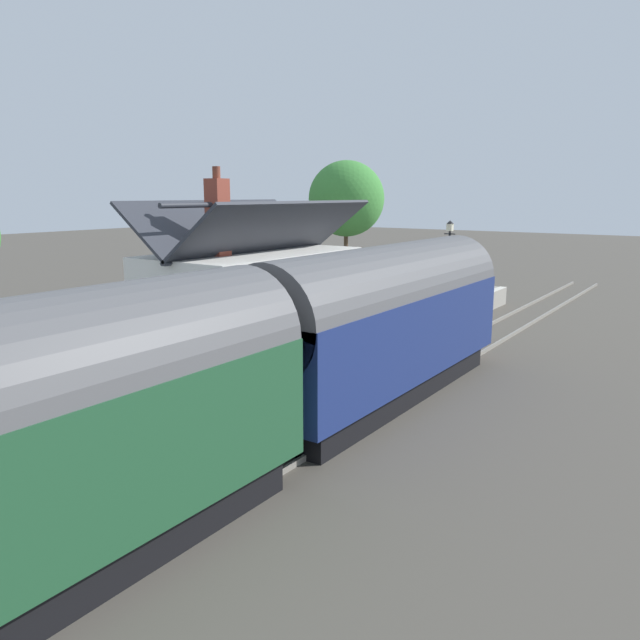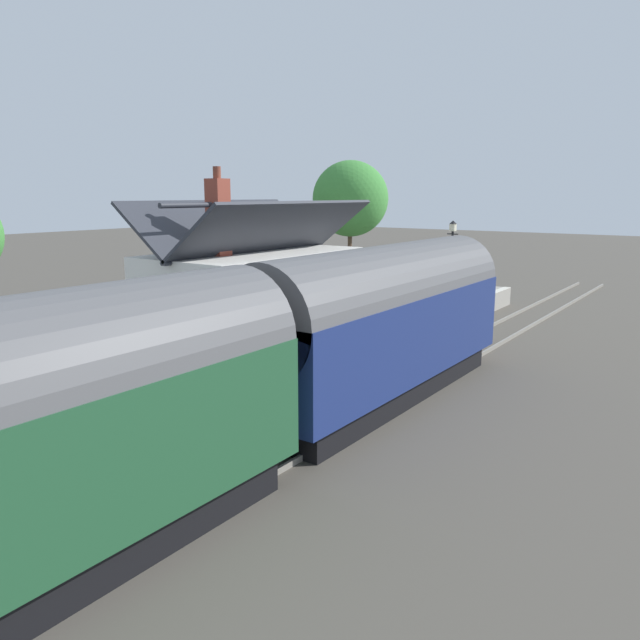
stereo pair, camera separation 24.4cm
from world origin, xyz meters
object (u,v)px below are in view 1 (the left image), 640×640
planter_edge_near (385,320)px  bench_platform_end (372,301)px  station_building (253,291)px  bench_near_building (427,286)px  lamp_post_platform (449,246)px  train (34,442)px  station_sign_board (114,368)px  tree_mid_background (346,199)px  planter_under_sign (138,392)px

planter_edge_near → bench_platform_end: bearing=39.0°
station_building → bench_near_building: 11.42m
station_building → bench_near_building: station_building is taller
lamp_post_platform → train: bearing=-173.2°
train → station_sign_board: (3.37, 2.63, -0.13)m
bench_platform_end → lamp_post_platform: 4.53m
lamp_post_platform → station_sign_board: lamp_post_platform is taller
train → station_building: 12.31m
train → tree_mid_background: 28.00m
bench_platform_end → tree_mid_background: (8.37, 6.53, 4.06)m
train → lamp_post_platform: (20.89, 2.49, 1.25)m
station_building → station_sign_board: (-7.71, -2.71, -0.40)m
planter_edge_near → station_sign_board: 11.73m
bench_near_building → lamp_post_platform: bearing=-132.4°
station_building → station_sign_board: size_ratio=4.94×
bench_platform_end → planter_edge_near: size_ratio=2.49×
station_building → lamp_post_platform: size_ratio=2.11×
station_sign_board → lamp_post_platform: bearing=-0.5°
bench_platform_end → planter_under_sign: (-13.21, -1.47, -0.04)m
bench_near_building → planter_under_sign: 18.38m
lamp_post_platform → station_sign_board: 17.57m
station_building → planter_edge_near: size_ratio=13.79×
bench_near_building → planter_under_sign: bench_near_building is taller
station_building → bench_platform_end: size_ratio=5.53×
planter_edge_near → tree_mid_background: tree_mid_background is taller
station_building → lamp_post_platform: 10.25m
bench_platform_end → planter_edge_near: (-2.21, -1.79, -0.20)m
train → bench_platform_end: train is taller
station_building → planter_edge_near: 5.08m
planter_edge_near → tree_mid_background: size_ratio=0.07×
planter_under_sign → tree_mid_background: (21.58, 8.00, 4.11)m
bench_platform_end → station_building: bearing=170.0°
bench_platform_end → planter_edge_near: bench_platform_end is taller
planter_edge_near → bench_near_building: bearing=12.9°
bench_near_building → bench_platform_end: same height
bench_platform_end → tree_mid_background: 11.37m
bench_near_building → bench_platform_end: bearing=178.8°
train → planter_edge_near: (15.06, 2.45, -1.04)m
lamp_post_platform → station_sign_board: bearing=179.5°
tree_mid_background → planter_under_sign: bearing=-159.7°
planter_under_sign → tree_mid_background: size_ratio=0.11×
station_sign_board → bench_platform_end: bearing=6.6°
bench_platform_end → planter_edge_near: 2.85m
bench_near_building → tree_mid_background: size_ratio=0.19×
planter_edge_near → lamp_post_platform: bearing=0.3°
bench_platform_end → bench_near_building: bearing=-1.2°
planter_under_sign → bench_platform_end: bearing=6.4°
tree_mid_background → bench_platform_end: bearing=-142.1°
bench_platform_end → tree_mid_background: bearing=37.9°
planter_edge_near → tree_mid_background: (10.58, 8.32, 4.26)m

